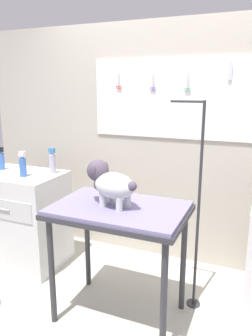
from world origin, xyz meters
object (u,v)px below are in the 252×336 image
Objects in this scene: dog at (110,182)px; detangler_spray at (52,162)px; counter_left at (23,218)px; grooming_table at (119,219)px; grooming_arm at (197,217)px.

detangler_spray is (-0.83, 0.50, -0.04)m from dog.
counter_left is at bearing -157.46° from detangler_spray.
counter_left is (-1.20, 0.36, -0.33)m from grooming_table.
detangler_spray is at bearing 151.66° from grooming_table.
grooming_table is 0.60m from grooming_arm.
grooming_arm is 1.71m from counter_left.
grooming_arm is 1.77× the size of counter_left.
grooming_arm is 3.73× the size of dog.
grooming_arm is at bearing -0.75° from counter_left.
grooming_arm is at bearing 32.45° from dog.
detangler_spray is at bearing 174.00° from grooming_arm.
detangler_spray reaches higher than counter_left.
counter_left is at bearing 163.21° from grooming_table.
grooming_arm reaches higher than detangler_spray.
grooming_arm is at bearing -6.00° from detangler_spray.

